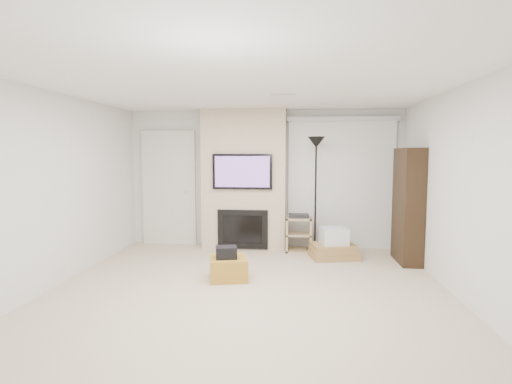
# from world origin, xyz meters

# --- Properties ---
(floor) EXTENTS (5.00, 5.50, 0.00)m
(floor) POSITION_xyz_m (0.00, 0.00, 0.00)
(floor) COLOR beige
(floor) RESTS_ON ground
(ceiling) EXTENTS (5.00, 5.50, 0.00)m
(ceiling) POSITION_xyz_m (0.00, 0.00, 2.50)
(ceiling) COLOR white
(ceiling) RESTS_ON wall_back
(wall_back) EXTENTS (5.00, 0.00, 2.50)m
(wall_back) POSITION_xyz_m (0.00, 2.75, 1.25)
(wall_back) COLOR silver
(wall_back) RESTS_ON ground
(wall_front) EXTENTS (5.00, 0.00, 2.50)m
(wall_front) POSITION_xyz_m (0.00, -2.75, 1.25)
(wall_front) COLOR silver
(wall_front) RESTS_ON ground
(wall_left) EXTENTS (0.00, 5.50, 2.50)m
(wall_left) POSITION_xyz_m (-2.50, 0.00, 1.25)
(wall_left) COLOR silver
(wall_left) RESTS_ON ground
(wall_right) EXTENTS (0.00, 5.50, 2.50)m
(wall_right) POSITION_xyz_m (2.50, 0.00, 1.25)
(wall_right) COLOR silver
(wall_right) RESTS_ON ground
(hvac_vent) EXTENTS (0.35, 0.18, 0.01)m
(hvac_vent) POSITION_xyz_m (0.40, 0.80, 2.50)
(hvac_vent) COLOR silver
(hvac_vent) RESTS_ON ceiling
(ottoman) EXTENTS (0.60, 0.60, 0.30)m
(ottoman) POSITION_xyz_m (-0.33, 0.66, 0.15)
(ottoman) COLOR #B48029
(ottoman) RESTS_ON floor
(black_bag) EXTENTS (0.32, 0.28, 0.16)m
(black_bag) POSITION_xyz_m (-0.35, 0.62, 0.38)
(black_bag) COLOR black
(black_bag) RESTS_ON ottoman
(fireplace_wall) EXTENTS (1.50, 0.47, 2.50)m
(fireplace_wall) POSITION_xyz_m (-0.35, 2.54, 1.24)
(fireplace_wall) COLOR beige
(fireplace_wall) RESTS_ON floor
(entry_door) EXTENTS (1.02, 0.11, 2.14)m
(entry_door) POSITION_xyz_m (-1.80, 2.71, 1.05)
(entry_door) COLOR silver
(entry_door) RESTS_ON floor
(vertical_blinds) EXTENTS (1.98, 0.10, 2.37)m
(vertical_blinds) POSITION_xyz_m (1.40, 2.70, 1.27)
(vertical_blinds) COLOR silver
(vertical_blinds) RESTS_ON floor
(floor_lamp) EXTENTS (0.30, 0.30, 2.00)m
(floor_lamp) POSITION_xyz_m (0.93, 2.31, 1.58)
(floor_lamp) COLOR black
(floor_lamp) RESTS_ON floor
(av_stand) EXTENTS (0.45, 0.38, 0.66)m
(av_stand) POSITION_xyz_m (0.64, 2.34, 0.35)
(av_stand) COLOR tan
(av_stand) RESTS_ON floor
(box_stack) EXTENTS (0.85, 0.71, 0.50)m
(box_stack) POSITION_xyz_m (1.22, 1.94, 0.19)
(box_stack) COLOR #A07B48
(box_stack) RESTS_ON floor
(bookshelf) EXTENTS (0.30, 0.80, 1.80)m
(bookshelf) POSITION_xyz_m (2.34, 1.80, 0.90)
(bookshelf) COLOR black
(bookshelf) RESTS_ON floor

